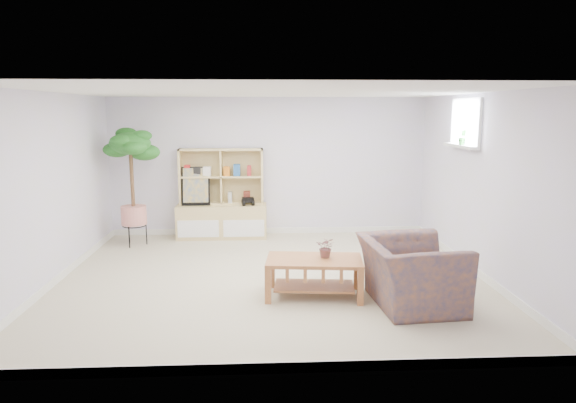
{
  "coord_description": "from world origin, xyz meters",
  "views": [
    {
      "loc": [
        -0.12,
        -6.47,
        2.17
      ],
      "look_at": [
        0.22,
        0.1,
        1.0
      ],
      "focal_mm": 32.0,
      "sensor_mm": 36.0,
      "label": 1
    }
  ],
  "objects_px": {
    "coffee_table": "(314,277)",
    "armchair": "(411,268)",
    "floor_tree": "(132,188)",
    "storage_unit": "(221,194)"
  },
  "relations": [
    {
      "from": "coffee_table",
      "to": "armchair",
      "type": "distance_m",
      "value": 1.12
    },
    {
      "from": "floor_tree",
      "to": "armchair",
      "type": "distance_m",
      "value": 4.7
    },
    {
      "from": "storage_unit",
      "to": "armchair",
      "type": "distance_m",
      "value": 4.04
    },
    {
      "from": "storage_unit",
      "to": "floor_tree",
      "type": "height_order",
      "value": "floor_tree"
    },
    {
      "from": "floor_tree",
      "to": "storage_unit",
      "type": "bearing_deg",
      "value": 18.69
    },
    {
      "from": "coffee_table",
      "to": "floor_tree",
      "type": "xyz_separation_m",
      "value": [
        -2.68,
        2.46,
        0.73
      ]
    },
    {
      "from": "floor_tree",
      "to": "armchair",
      "type": "height_order",
      "value": "floor_tree"
    },
    {
      "from": "coffee_table",
      "to": "armchair",
      "type": "bearing_deg",
      "value": -11.59
    },
    {
      "from": "coffee_table",
      "to": "armchair",
      "type": "xyz_separation_m",
      "value": [
        1.05,
        -0.33,
        0.2
      ]
    },
    {
      "from": "storage_unit",
      "to": "coffee_table",
      "type": "xyz_separation_m",
      "value": [
        1.3,
        -2.93,
        -0.54
      ]
    }
  ]
}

